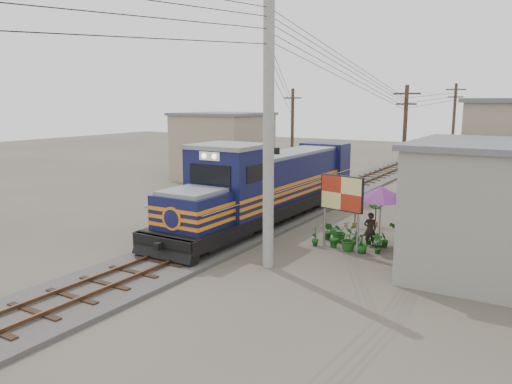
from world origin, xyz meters
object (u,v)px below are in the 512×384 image
Objects in this scene: locomotive at (270,187)px; billboard at (342,195)px; market_umbrella at (381,194)px; vendor at (370,229)px.

billboard is at bearing -29.81° from locomotive.
locomotive reaches higher than billboard.
locomotive reaches higher than market_umbrella.
billboard is at bearing 24.63° from vendor.
vendor is at bearing -16.49° from locomotive.
locomotive is 5.32× the size of billboard.
market_umbrella is at bearing 59.20° from billboard.
vendor is at bearing 64.10° from billboard.
locomotive is at bearing 166.07° from market_umbrella.
billboard is 1.00× the size of market_umbrella.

